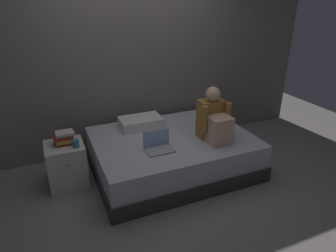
{
  "coord_description": "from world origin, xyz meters",
  "views": [
    {
      "loc": [
        -1.21,
        -2.83,
        2.14
      ],
      "look_at": [
        0.06,
        0.1,
        0.73
      ],
      "focal_mm": 32.02,
      "sensor_mm": 36.0,
      "label": 1
    }
  ],
  "objects_px": {
    "bed": "(172,153)",
    "pillow": "(141,122)",
    "laptop": "(158,145)",
    "book_stack": "(64,138)",
    "nightstand": "(67,164)",
    "person_sitting": "(214,120)",
    "mug": "(76,144)"
  },
  "relations": [
    {
      "from": "bed",
      "to": "laptop",
      "type": "xyz_separation_m",
      "value": [
        -0.29,
        -0.25,
        0.3
      ]
    },
    {
      "from": "pillow",
      "to": "book_stack",
      "type": "bearing_deg",
      "value": -167.09
    },
    {
      "from": "person_sitting",
      "to": "laptop",
      "type": "relative_size",
      "value": 2.05
    },
    {
      "from": "nightstand",
      "to": "laptop",
      "type": "relative_size",
      "value": 1.66
    },
    {
      "from": "laptop",
      "to": "book_stack",
      "type": "xyz_separation_m",
      "value": [
        -0.99,
        0.47,
        0.07
      ]
    },
    {
      "from": "nightstand",
      "to": "mug",
      "type": "relative_size",
      "value": 5.92
    },
    {
      "from": "person_sitting",
      "to": "bed",
      "type": "bearing_deg",
      "value": 149.39
    },
    {
      "from": "nightstand",
      "to": "laptop",
      "type": "height_order",
      "value": "laptop"
    },
    {
      "from": "nightstand",
      "to": "pillow",
      "type": "relative_size",
      "value": 0.95
    },
    {
      "from": "person_sitting",
      "to": "laptop",
      "type": "height_order",
      "value": "person_sitting"
    },
    {
      "from": "nightstand",
      "to": "pillow",
      "type": "xyz_separation_m",
      "value": [
        1.03,
        0.25,
        0.28
      ]
    },
    {
      "from": "laptop",
      "to": "book_stack",
      "type": "bearing_deg",
      "value": 154.54
    },
    {
      "from": "pillow",
      "to": "book_stack",
      "type": "distance_m",
      "value": 1.04
    },
    {
      "from": "pillow",
      "to": "mug",
      "type": "bearing_deg",
      "value": -157.6
    },
    {
      "from": "pillow",
      "to": "mug",
      "type": "height_order",
      "value": "mug"
    },
    {
      "from": "book_stack",
      "to": "mug",
      "type": "height_order",
      "value": "book_stack"
    },
    {
      "from": "laptop",
      "to": "pillow",
      "type": "relative_size",
      "value": 0.57
    },
    {
      "from": "nightstand",
      "to": "person_sitting",
      "type": "bearing_deg",
      "value": -14.77
    },
    {
      "from": "nightstand",
      "to": "person_sitting",
      "type": "relative_size",
      "value": 0.81
    },
    {
      "from": "nightstand",
      "to": "bed",
      "type": "bearing_deg",
      "value": -8.66
    },
    {
      "from": "book_stack",
      "to": "mug",
      "type": "bearing_deg",
      "value": -52.04
    },
    {
      "from": "person_sitting",
      "to": "pillow",
      "type": "height_order",
      "value": "person_sitting"
    },
    {
      "from": "laptop",
      "to": "pillow",
      "type": "bearing_deg",
      "value": 88.27
    },
    {
      "from": "laptop",
      "to": "mug",
      "type": "xyz_separation_m",
      "value": [
        -0.88,
        0.33,
        0.04
      ]
    },
    {
      "from": "bed",
      "to": "person_sitting",
      "type": "relative_size",
      "value": 3.05
    },
    {
      "from": "person_sitting",
      "to": "nightstand",
      "type": "bearing_deg",
      "value": 165.23
    },
    {
      "from": "nightstand",
      "to": "book_stack",
      "type": "xyz_separation_m",
      "value": [
        0.02,
        0.02,
        0.34
      ]
    },
    {
      "from": "bed",
      "to": "pillow",
      "type": "distance_m",
      "value": 0.61
    },
    {
      "from": "bed",
      "to": "laptop",
      "type": "height_order",
      "value": "laptop"
    },
    {
      "from": "nightstand",
      "to": "book_stack",
      "type": "bearing_deg",
      "value": 44.08
    },
    {
      "from": "laptop",
      "to": "bed",
      "type": "bearing_deg",
      "value": 41.19
    },
    {
      "from": "person_sitting",
      "to": "laptop",
      "type": "bearing_deg",
      "value": 179.4
    }
  ]
}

